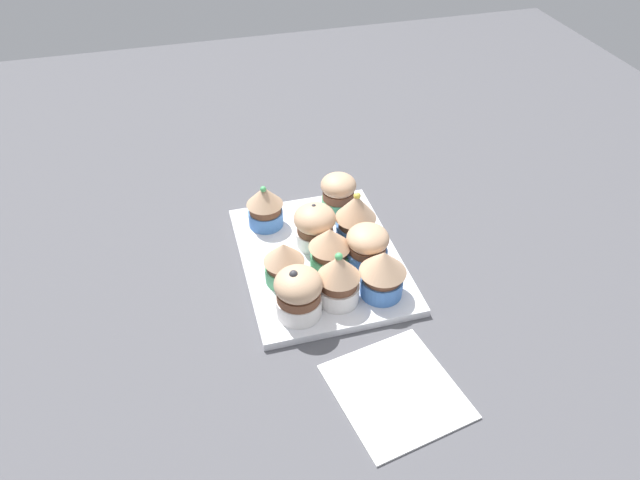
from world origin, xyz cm
name	(u,v)px	position (x,y,z in cm)	size (l,w,h in cm)	color
ground_plane	(320,269)	(0.00, 0.00, -1.50)	(180.00, 180.00, 3.00)	#4C4C51
baking_tray	(320,259)	(0.00, 0.00, 0.60)	(28.83, 22.48, 1.20)	silver
cupcake_0	(383,272)	(-9.56, -6.00, 5.04)	(6.35, 6.35, 7.30)	#477AC6
cupcake_1	(367,247)	(-3.76, -5.84, 4.63)	(5.98, 5.98, 6.73)	#477AC6
cupcake_2	(356,216)	(2.63, -6.19, 5.26)	(6.12, 6.12, 8.13)	#477AC6
cupcake_3	(338,193)	(10.08, -5.74, 4.54)	(5.60, 5.60, 6.46)	#4C9E6B
cupcake_4	(337,279)	(-9.26, 0.25, 5.13)	(5.73, 5.73, 8.08)	white
cupcake_5	(330,247)	(-2.51, -0.72, 4.72)	(5.92, 5.92, 6.76)	#4C9E6B
cupcake_6	(314,225)	(2.94, 0.17, 4.68)	(6.17, 6.17, 6.92)	white
cupcake_7	(298,293)	(-10.20, 5.64, 4.87)	(6.25, 6.25, 7.56)	white
cupcake_8	(284,262)	(-3.60, 6.06, 4.54)	(5.65, 5.65, 6.53)	#4C9E6B
cupcake_9	(265,206)	(9.39, 6.14, 4.78)	(5.58, 5.58, 7.28)	#477AC6
napkin	(396,390)	(-24.48, -2.62, 0.30)	(14.61, 13.71, 0.60)	white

